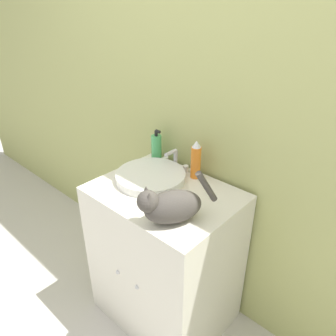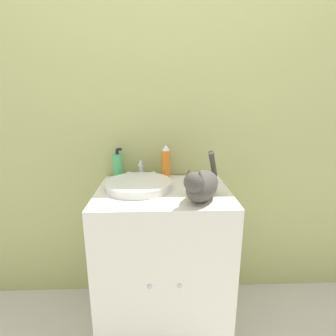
% 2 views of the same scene
% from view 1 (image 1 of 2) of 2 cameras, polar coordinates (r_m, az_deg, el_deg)
% --- Properties ---
extents(wall_back, '(6.00, 0.05, 2.50)m').
position_cam_1_polar(wall_back, '(1.72, 6.85, 10.87)').
color(wall_back, tan).
rests_on(wall_back, ground_plane).
extents(vanity_cabinet, '(0.73, 0.57, 0.87)m').
position_cam_1_polar(vanity_cabinet, '(1.92, -0.52, -15.19)').
color(vanity_cabinet, silver).
rests_on(vanity_cabinet, ground_plane).
extents(sink_basin, '(0.37, 0.37, 0.04)m').
position_cam_1_polar(sink_basin, '(1.74, -3.05, -1.48)').
color(sink_basin, white).
rests_on(sink_basin, vanity_cabinet).
extents(faucet, '(0.19, 0.10, 0.12)m').
position_cam_1_polar(faucet, '(1.85, 1.13, 1.45)').
color(faucet, silver).
rests_on(faucet, vanity_cabinet).
extents(cat, '(0.25, 0.35, 0.23)m').
position_cam_1_polar(cat, '(1.40, 0.35, -6.54)').
color(cat, '#47423D').
rests_on(cat, vanity_cabinet).
extents(soap_bottle, '(0.06, 0.06, 0.20)m').
position_cam_1_polar(soap_bottle, '(1.93, -2.03, 3.60)').
color(soap_bottle, '#4CB266').
rests_on(soap_bottle, vanity_cabinet).
extents(spray_bottle, '(0.05, 0.05, 0.21)m').
position_cam_1_polar(spray_bottle, '(1.74, 4.88, 1.42)').
color(spray_bottle, orange).
rests_on(spray_bottle, vanity_cabinet).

